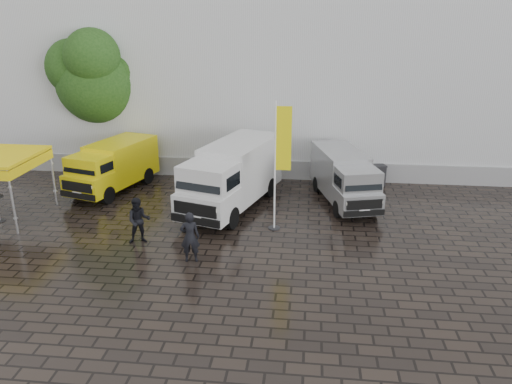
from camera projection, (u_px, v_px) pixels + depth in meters
The scene contains 11 objects.
ground at pixel (283, 242), 19.35m from camera, with size 120.00×120.00×0.00m, color black.
exhibition_hall at pixel (331, 53), 32.08m from camera, with size 44.00×16.00×12.00m, color silver.
hall_plinth at pixel (330, 171), 26.41m from camera, with size 44.00×0.15×1.00m, color gray.
van_yellow at pixel (113, 168), 24.68m from camera, with size 1.98×5.14×2.37m, color yellow, non-canonical shape.
van_white at pixel (232, 177), 22.36m from camera, with size 2.23×6.68×2.89m, color silver, non-canonical shape.
van_silver at pixel (344, 179), 23.09m from camera, with size 1.81×5.42×2.35m, color #ACADB0, non-canonical shape.
flagpole at pixel (280, 159), 19.60m from camera, with size 0.88×0.50×5.28m.
tree at pixel (97, 76), 27.06m from camera, with size 4.48×4.48×8.04m.
wheelie_bin at pixel (378, 175), 25.74m from camera, with size 0.64×0.64×1.06m, color black.
person_front at pixel (190, 237), 17.60m from camera, with size 0.69×0.45×1.88m, color black.
person_tent at pixel (139, 221), 19.07m from camera, with size 0.89×0.69×1.82m, color black.
Camera 1 is at (0.90, -17.56, 8.38)m, focal length 35.00 mm.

